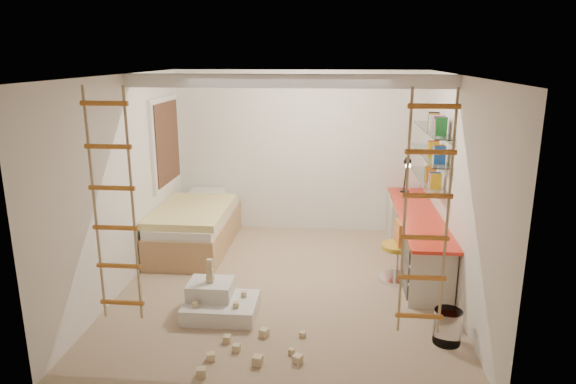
# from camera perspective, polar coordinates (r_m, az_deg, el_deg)

# --- Properties ---
(floor) EXTENTS (4.50, 4.50, 0.00)m
(floor) POSITION_cam_1_polar(r_m,az_deg,el_deg) (6.58, -0.25, -10.41)
(floor) COLOR #987E62
(floor) RESTS_ON ground
(ceiling_beam) EXTENTS (4.00, 0.18, 0.16)m
(ceiling_beam) POSITION_cam_1_polar(r_m,az_deg,el_deg) (6.25, 0.00, 12.23)
(ceiling_beam) COLOR white
(ceiling_beam) RESTS_ON ceiling
(window_frame) EXTENTS (0.06, 1.15, 1.35)m
(window_frame) POSITION_cam_1_polar(r_m,az_deg,el_deg) (7.94, -13.51, 5.37)
(window_frame) COLOR white
(window_frame) RESTS_ON wall_left
(window_blind) EXTENTS (0.02, 1.00, 1.20)m
(window_blind) POSITION_cam_1_polar(r_m,az_deg,el_deg) (7.93, -13.24, 5.37)
(window_blind) COLOR #4C2D1E
(window_blind) RESTS_ON window_frame
(rope_ladder_left) EXTENTS (0.41, 0.04, 2.13)m
(rope_ladder_left) POSITION_cam_1_polar(r_m,az_deg,el_deg) (4.77, -18.79, -1.71)
(rope_ladder_left) COLOR #BC7620
(rope_ladder_left) RESTS_ON ceiling
(rope_ladder_right) EXTENTS (0.41, 0.04, 2.13)m
(rope_ladder_right) POSITION_cam_1_polar(r_m,az_deg,el_deg) (4.43, 15.08, -2.69)
(rope_ladder_right) COLOR #C17320
(rope_ladder_right) RESTS_ON ceiling
(waste_bin) EXTENTS (0.28, 0.28, 0.35)m
(waste_bin) POSITION_cam_1_polar(r_m,az_deg,el_deg) (5.57, 17.29, -14.10)
(waste_bin) COLOR white
(waste_bin) RESTS_ON floor
(desk) EXTENTS (0.56, 2.80, 0.75)m
(desk) POSITION_cam_1_polar(r_m,az_deg,el_deg) (7.28, 14.06, -4.87)
(desk) COLOR red
(desk) RESTS_ON floor
(shelves) EXTENTS (0.25, 1.80, 0.71)m
(shelves) POSITION_cam_1_polar(r_m,az_deg,el_deg) (7.28, 15.49, 3.99)
(shelves) COLOR white
(shelves) RESTS_ON wall_right
(bed) EXTENTS (1.02, 2.00, 0.69)m
(bed) POSITION_cam_1_polar(r_m,az_deg,el_deg) (7.84, -10.21, -3.79)
(bed) COLOR #AD7F51
(bed) RESTS_ON floor
(task_lamp) EXTENTS (0.14, 0.36, 0.57)m
(task_lamp) POSITION_cam_1_polar(r_m,az_deg,el_deg) (7.99, 13.08, 2.43)
(task_lamp) COLOR black
(task_lamp) RESTS_ON desk
(swivel_chair) EXTENTS (0.50, 0.50, 0.79)m
(swivel_chair) POSITION_cam_1_polar(r_m,az_deg,el_deg) (6.78, 11.98, -7.28)
(swivel_chair) COLOR gold
(swivel_chair) RESTS_ON floor
(play_platform) EXTENTS (0.81, 0.63, 0.36)m
(play_platform) POSITION_cam_1_polar(r_m,az_deg,el_deg) (5.93, -7.76, -12.04)
(play_platform) COLOR silver
(play_platform) RESTS_ON floor
(toy_blocks) EXTENTS (1.24, 1.33, 0.63)m
(toy_blocks) POSITION_cam_1_polar(r_m,az_deg,el_deg) (5.46, -5.54, -14.13)
(toy_blocks) COLOR #CCB284
(toy_blocks) RESTS_ON floor
(books) EXTENTS (0.14, 0.70, 0.92)m
(books) POSITION_cam_1_polar(r_m,az_deg,el_deg) (7.26, 15.57, 5.06)
(books) COLOR yellow
(books) RESTS_ON shelves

